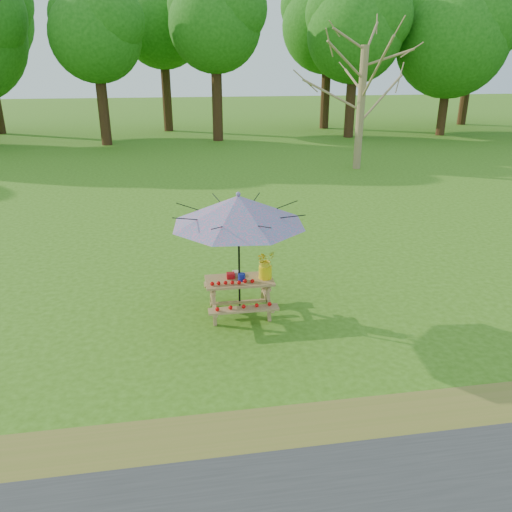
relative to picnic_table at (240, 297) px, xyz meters
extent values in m
plane|color=#386413|center=(-1.29, -0.50, -0.33)|extent=(120.00, 120.00, 0.00)
cube|color=olive|center=(-1.29, -3.30, -0.32)|extent=(120.00, 1.20, 0.01)
cylinder|color=#947551|center=(6.66, 12.28, 2.12)|extent=(0.37, 0.37, 4.89)
cube|color=#9D7A46|center=(0.00, 0.00, 0.32)|extent=(1.20, 0.62, 0.04)
cube|color=#9D7A46|center=(0.00, -0.55, 0.03)|extent=(1.20, 0.22, 0.04)
cube|color=#9D7A46|center=(0.00, 0.55, 0.03)|extent=(1.20, 0.22, 0.04)
cylinder|color=black|center=(0.00, 0.00, 0.80)|extent=(0.04, 0.04, 2.25)
cone|color=teal|center=(0.00, 0.00, 1.62)|extent=(2.93, 2.93, 0.50)
sphere|color=teal|center=(0.00, 0.00, 1.90)|extent=(0.08, 0.08, 0.08)
cube|color=#AC0D14|center=(-0.14, 0.09, 0.39)|extent=(0.14, 0.12, 0.10)
cylinder|color=#121E96|center=(0.04, -0.05, 0.41)|extent=(0.13, 0.13, 0.13)
cube|color=beige|center=(-0.03, 0.22, 0.38)|extent=(0.13, 0.13, 0.07)
cylinder|color=yellow|center=(0.47, -0.01, 0.46)|extent=(0.23, 0.23, 0.23)
imported|color=yellow|center=(0.47, -0.01, 0.69)|extent=(0.40, 0.38, 0.35)
camera|label=1|loc=(-1.00, -8.03, 3.96)|focal=35.00mm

